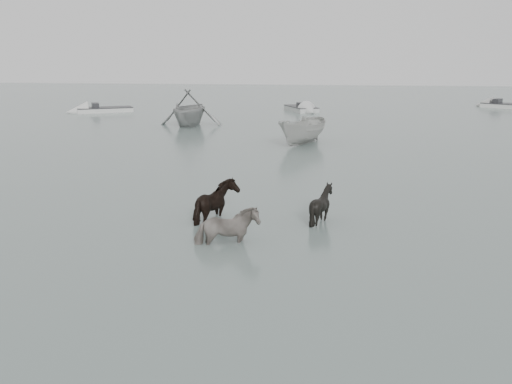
% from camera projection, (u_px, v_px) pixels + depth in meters
% --- Properties ---
extents(ground, '(140.00, 140.00, 0.00)m').
position_uv_depth(ground, '(211.00, 237.00, 14.82)').
color(ground, '#556560').
rests_on(ground, ground).
extents(pony_pinto, '(1.76, 1.25, 1.35)m').
position_uv_depth(pony_pinto, '(226.00, 218.00, 14.11)').
color(pony_pinto, black).
rests_on(pony_pinto, ground).
extents(pony_dark, '(1.37, 1.56, 1.46)m').
position_uv_depth(pony_dark, '(217.00, 194.00, 16.22)').
color(pony_dark, black).
rests_on(pony_dark, ground).
extents(pony_black, '(1.47, 1.41, 1.25)m').
position_uv_depth(pony_black, '(322.00, 200.00, 16.03)').
color(pony_black, black).
rests_on(pony_black, ground).
extents(rowboat_trail, '(4.18, 4.81, 2.49)m').
position_uv_depth(rowboat_trail, '(189.00, 106.00, 36.83)').
color(rowboat_trail, gray).
rests_on(rowboat_trail, ground).
extents(boat_small, '(3.08, 4.22, 1.53)m').
position_uv_depth(boat_small, '(303.00, 130.00, 29.41)').
color(boat_small, '#A8A9A4').
rests_on(boat_small, ground).
extents(skiff_outer, '(5.96, 4.15, 0.75)m').
position_uv_depth(skiff_outer, '(105.00, 107.00, 45.17)').
color(skiff_outer, beige).
rests_on(skiff_outer, ground).
extents(skiff_mid, '(3.58, 5.29, 0.75)m').
position_uv_depth(skiff_mid, '(301.00, 106.00, 46.04)').
color(skiff_mid, '#AFB2AF').
rests_on(skiff_mid, ground).
extents(skiff_star, '(4.99, 4.10, 0.75)m').
position_uv_depth(skiff_star, '(504.00, 103.00, 48.60)').
color(skiff_star, silver).
rests_on(skiff_star, ground).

